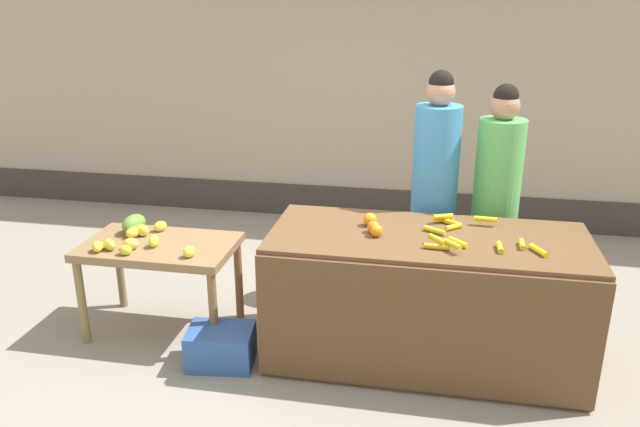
{
  "coord_description": "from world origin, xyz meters",
  "views": [
    {
      "loc": [
        0.55,
        -3.83,
        2.39
      ],
      "look_at": [
        -0.21,
        0.15,
        0.95
      ],
      "focal_mm": 34.77,
      "sensor_mm": 36.0,
      "label": 1
    }
  ],
  "objects_px": {
    "vendor_woman_green_shirt": "(495,204)",
    "produce_sack": "(289,271)",
    "vendor_woman_blue_shirt": "(434,196)",
    "produce_crate": "(221,347)"
  },
  "relations": [
    {
      "from": "vendor_woman_green_shirt",
      "to": "produce_sack",
      "type": "xyz_separation_m",
      "value": [
        -1.59,
        -0.04,
        -0.66
      ]
    },
    {
      "from": "vendor_woman_blue_shirt",
      "to": "vendor_woman_green_shirt",
      "type": "relative_size",
      "value": 1.05
    },
    {
      "from": "vendor_woman_green_shirt",
      "to": "produce_sack",
      "type": "bearing_deg",
      "value": -178.46
    },
    {
      "from": "vendor_woman_green_shirt",
      "to": "produce_sack",
      "type": "height_order",
      "value": "vendor_woman_green_shirt"
    },
    {
      "from": "vendor_woman_blue_shirt",
      "to": "vendor_woman_green_shirt",
      "type": "distance_m",
      "value": 0.46
    },
    {
      "from": "produce_sack",
      "to": "vendor_woman_blue_shirt",
      "type": "bearing_deg",
      "value": 1.07
    },
    {
      "from": "vendor_woman_green_shirt",
      "to": "produce_crate",
      "type": "xyz_separation_m",
      "value": [
        -1.82,
        -1.08,
        -0.78
      ]
    },
    {
      "from": "produce_crate",
      "to": "produce_sack",
      "type": "distance_m",
      "value": 1.07
    },
    {
      "from": "produce_crate",
      "to": "vendor_woman_blue_shirt",
      "type": "bearing_deg",
      "value": 37.83
    },
    {
      "from": "vendor_woman_green_shirt",
      "to": "produce_crate",
      "type": "height_order",
      "value": "vendor_woman_green_shirt"
    }
  ]
}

